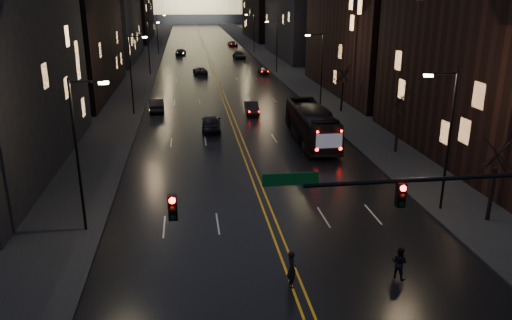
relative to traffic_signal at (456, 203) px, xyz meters
name	(u,v)px	position (x,y,z in m)	size (l,w,h in m)	color
road	(202,42)	(-5.91, 130.00, -5.09)	(20.00, 320.00, 0.02)	black
sidewalk_left	(153,43)	(-19.91, 130.00, -5.02)	(8.00, 320.00, 0.16)	black
sidewalk_right	(251,42)	(8.09, 130.00, -5.02)	(8.00, 320.00, 0.16)	black
center_line	(202,42)	(-5.91, 130.00, -5.08)	(0.62, 320.00, 0.01)	orange
building_left_far	(104,11)	(-26.91, 92.00, 4.90)	(12.00, 34.00, 20.00)	black
building_right_dist	(269,2)	(15.09, 140.00, 5.90)	(12.00, 40.00, 22.00)	black
traffic_signal	(456,203)	(0.00, 0.00, 0.00)	(17.29, 0.45, 7.00)	black
streetlamp_right_near	(447,134)	(4.91, 10.00, -0.02)	(2.13, 0.25, 9.00)	black
streetlamp_left_near	(80,149)	(-16.72, 10.00, -0.02)	(2.13, 0.25, 9.00)	black
streetlamp_right_mid	(320,67)	(4.91, 40.00, -0.02)	(2.13, 0.25, 9.00)	black
streetlamp_left_mid	(132,70)	(-16.72, 40.00, -0.02)	(2.13, 0.25, 9.00)	black
streetlamp_right_far	(276,43)	(4.91, 70.00, -0.02)	(2.13, 0.25, 9.00)	black
streetlamp_left_far	(150,45)	(-16.72, 70.00, -0.02)	(2.13, 0.25, 9.00)	black
streetlamp_right_dist	(253,31)	(4.91, 100.00, -0.02)	(2.13, 0.25, 9.00)	black
streetlamp_left_dist	(158,32)	(-16.72, 100.00, -0.02)	(2.13, 0.25, 9.00)	black
tree_right_near	(498,151)	(7.09, 8.00, -0.58)	(2.40, 2.40, 6.65)	black
tree_right_mid	(400,102)	(7.09, 22.00, -0.58)	(2.40, 2.40, 6.65)	black
tree_right_far	(343,74)	(7.09, 38.00, -0.58)	(2.40, 2.40, 6.65)	black
bus	(311,124)	(0.63, 26.51, -3.42)	(2.83, 12.11, 3.37)	black
oncoming_car_a	(211,122)	(-8.41, 32.10, -4.29)	(1.92, 4.77, 1.62)	black
oncoming_car_b	(156,105)	(-14.41, 41.50, -4.32)	(1.66, 4.77, 1.57)	black
oncoming_car_c	(200,71)	(-8.41, 69.46, -4.45)	(2.16, 4.68, 1.30)	black
oncoming_car_d	(181,52)	(-11.88, 98.89, -4.36)	(2.07, 5.09, 1.48)	black
receding_car_a	(252,108)	(-3.41, 38.71, -4.40)	(1.48, 4.25, 1.40)	black
receding_car_b	(263,70)	(2.44, 68.47, -4.46)	(1.51, 3.76, 1.28)	black
receding_car_c	(239,55)	(0.52, 89.94, -4.31)	(2.21, 5.44, 1.58)	black
receding_car_d	(233,44)	(1.75, 117.87, -4.45)	(2.17, 4.71, 1.31)	black
pedestrian_a	(292,269)	(-6.18, 2.70, -4.17)	(0.68, 0.45, 1.86)	black
pedestrian_b	(399,263)	(-0.84, 2.75, -4.28)	(0.80, 0.44, 1.65)	black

